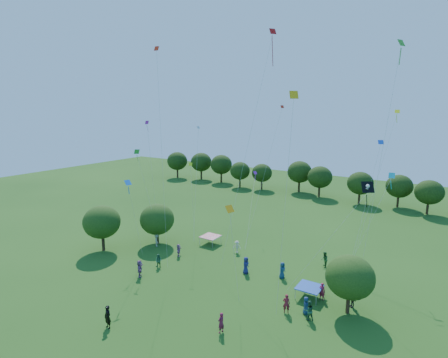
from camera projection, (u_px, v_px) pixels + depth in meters
near_tree_west at (102, 222)px, 43.19m from camera, size 4.54×4.54×5.77m
near_tree_north at (157, 219)px, 45.53m from camera, size 4.46×4.46×5.34m
near_tree_east at (350, 277)px, 29.75m from camera, size 4.13×4.13×5.23m
treeline at (330, 178)px, 69.08m from camera, size 88.01×8.77×6.77m
tent_red_stripe at (210, 236)px, 45.77m from camera, size 2.20×2.20×1.10m
tent_blue at (309, 287)px, 32.71m from camera, size 2.20×2.20×1.10m
man_in_black at (108, 317)px, 28.15m from camera, size 0.77×0.54×1.92m
crowd_person_0 at (282, 270)px, 36.55m from camera, size 0.60×0.93×1.74m
crowd_person_1 at (286, 304)px, 30.28m from camera, size 0.76×0.64×1.73m
crowd_person_2 at (324, 260)px, 39.07m from camera, size 0.77×1.00×1.79m
crowd_person_3 at (157, 240)px, 45.05m from camera, size 1.13×0.99×1.61m
crowd_person_4 at (343, 277)px, 35.13m from camera, size 0.97×1.08×1.71m
crowd_person_5 at (140, 268)px, 36.86m from camera, size 1.56×1.69×1.82m
crowd_person_6 at (306, 305)px, 30.11m from camera, size 0.74×0.89×1.58m
crowd_person_7 at (322, 291)px, 32.41m from camera, size 0.68×0.50×1.66m
crowd_person_8 at (309, 310)px, 29.25m from camera, size 0.95×0.88×1.72m
crowd_person_9 at (237, 247)px, 43.04m from camera, size 1.07×0.62×1.54m
crowd_person_10 at (352, 298)px, 31.19m from camera, size 0.99×1.01×1.66m
crowd_person_11 at (179, 250)px, 41.98m from camera, size 1.11×1.50×1.53m
crowd_person_12 at (246, 265)px, 37.57m from camera, size 0.50×0.92×1.86m
crowd_person_13 at (221, 323)px, 27.58m from camera, size 0.52×0.70×1.72m
crowd_person_14 at (159, 261)px, 39.03m from camera, size 0.85×0.60×1.55m
pirate_kite at (366, 190)px, 29.70m from camera, size 6.13×3.89×10.06m
red_high_kite at (263, 81)px, 35.80m from camera, size 2.91×6.17×24.21m
small_kite_0 at (271, 150)px, 43.21m from camera, size 0.93×8.34×16.62m
small_kite_1 at (231, 222)px, 27.07m from camera, size 0.60×2.01×8.89m
small_kite_2 at (192, 184)px, 41.75m from camera, size 0.45×0.52×9.93m
small_kite_3 at (140, 166)px, 42.35m from camera, size 1.15×2.62×11.39m
small_kite_4 at (375, 167)px, 37.01m from camera, size 1.49×5.42×12.89m
small_kite_5 at (254, 186)px, 47.19m from camera, size 3.85×9.25×7.64m
small_kite_6 at (197, 160)px, 46.88m from camera, size 4.07×6.71×13.83m
small_kite_7 at (385, 190)px, 35.99m from camera, size 3.09×4.06×9.70m
small_kite_8 at (160, 116)px, 34.89m from camera, size 2.25×1.78×22.22m
small_kite_9 at (290, 146)px, 25.25m from camera, size 1.00×0.66×17.40m
small_kite_10 at (386, 149)px, 37.08m from camera, size 2.47×6.71×16.09m
small_kite_11 at (391, 99)px, 29.38m from camera, size 1.76×2.49×21.77m
small_kite_12 at (130, 193)px, 36.05m from camera, size 1.20×2.70×9.04m
small_kite_13 at (150, 151)px, 43.83m from camera, size 1.42×0.31×14.73m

